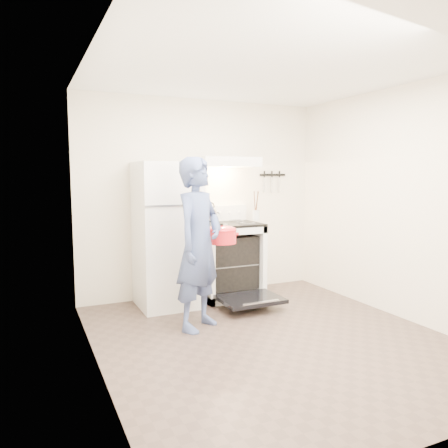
{
  "coord_description": "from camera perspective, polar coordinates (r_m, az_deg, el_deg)",
  "views": [
    {
      "loc": [
        -2.09,
        -3.45,
        1.56
      ],
      "look_at": [
        -0.05,
        1.0,
        1.0
      ],
      "focal_mm": 35.0,
      "sensor_mm": 36.0,
      "label": 1
    }
  ],
  "objects": [
    {
      "name": "refrigerator",
      "position": [
        5.18,
        -7.43,
        -1.41
      ],
      "size": [
        0.7,
        0.7,
        1.7
      ],
      "primitive_type": "cube",
      "color": "white",
      "rests_on": "floor"
    },
    {
      "name": "backsplash",
      "position": [
        5.73,
        -0.62,
        1.42
      ],
      "size": [
        0.76,
        0.07,
        0.2
      ],
      "primitive_type": "cube",
      "color": "white",
      "rests_on": "cooktop"
    },
    {
      "name": "pizza_stone",
      "position": [
        5.62,
        0.33,
        -4.82
      ],
      "size": [
        0.31,
        0.31,
        0.02
      ],
      "primitive_type": "cylinder",
      "color": "#8C6646",
      "rests_on": "oven_rack"
    },
    {
      "name": "floor",
      "position": [
        4.33,
        6.34,
        -14.66
      ],
      "size": [
        3.6,
        3.6,
        0.0
      ],
      "primitive_type": "plane",
      "color": "#4B3A32",
      "rests_on": "ground"
    },
    {
      "name": "oven_door",
      "position": [
        5.12,
        3.46,
        -9.77
      ],
      "size": [
        0.7,
        0.54,
        0.04
      ],
      "primitive_type": "cube",
      "color": "black",
      "rests_on": "floor"
    },
    {
      "name": "person",
      "position": [
        4.38,
        -3.3,
        -2.61
      ],
      "size": [
        0.75,
        0.7,
        1.73
      ],
      "primitive_type": "imported",
      "rotation": [
        0.0,
        0.0,
        0.62
      ],
      "color": "#394D79",
      "rests_on": "floor"
    },
    {
      "name": "tea_kettle",
      "position": [
        5.54,
        -1.79,
        1.55
      ],
      "size": [
        0.21,
        0.17,
        0.26
      ],
      "primitive_type": null,
      "color": "#B8B8BD",
      "rests_on": "cooktop"
    },
    {
      "name": "stove_body",
      "position": [
        5.56,
        0.59,
        -4.89
      ],
      "size": [
        0.76,
        0.65,
        0.92
      ],
      "primitive_type": "cube",
      "color": "white",
      "rests_on": "floor"
    },
    {
      "name": "oven_rack",
      "position": [
        5.56,
        0.59,
        -5.09
      ],
      "size": [
        0.6,
        0.52,
        0.01
      ],
      "primitive_type": "cube",
      "color": "slate",
      "rests_on": "stove_body"
    },
    {
      "name": "utensil_jar",
      "position": [
        5.5,
        4.2,
        1.14
      ],
      "size": [
        0.1,
        0.1,
        0.13
      ],
      "primitive_type": "cylinder",
      "rotation": [
        0.0,
        0.0,
        0.09
      ],
      "color": "silver",
      "rests_on": "cooktop"
    },
    {
      "name": "cooktop",
      "position": [
        5.48,
        0.59,
        -0.02
      ],
      "size": [
        0.76,
        0.65,
        0.03
      ],
      "primitive_type": "cube",
      "color": "black",
      "rests_on": "stove_body"
    },
    {
      "name": "range_hood",
      "position": [
        5.51,
        0.27,
        8.09
      ],
      "size": [
        0.76,
        0.5,
        0.12
      ],
      "primitive_type": "cube",
      "color": "white",
      "rests_on": "back_wall"
    },
    {
      "name": "back_wall",
      "position": [
        5.66,
        -2.92,
        3.38
      ],
      "size": [
        3.2,
        0.02,
        2.5
      ],
      "primitive_type": "cube",
      "color": "beige",
      "rests_on": "ground"
    },
    {
      "name": "knife_strip",
      "position": [
        6.1,
        6.37,
        6.4
      ],
      "size": [
        0.4,
        0.02,
        0.03
      ],
      "primitive_type": "cube",
      "color": "black",
      "rests_on": "back_wall"
    },
    {
      "name": "dutch_oven",
      "position": [
        4.7,
        -0.31,
        -1.64
      ],
      "size": [
        0.39,
        0.32,
        0.25
      ],
      "primitive_type": null,
      "color": "red",
      "rests_on": "person"
    }
  ]
}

